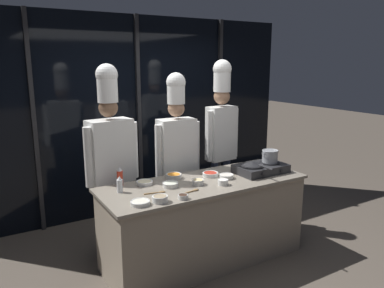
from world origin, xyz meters
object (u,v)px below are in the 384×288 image
at_px(prep_bowl_mushrooms, 160,198).
at_px(chef_head, 110,149).
at_px(frying_pan, 252,164).
at_px(squeeze_bottle_clear, 120,185).
at_px(chef_sous, 177,145).
at_px(prep_bowl_carrots, 174,176).
at_px(chef_line, 221,126).
at_px(serving_spoon_slotted, 193,191).
at_px(prep_bowl_soy_glaze, 183,196).
at_px(portable_stove, 261,168).
at_px(squeeze_bottle_chili, 120,177).
at_px(prep_bowl_bean_sprouts, 170,184).
at_px(prep_bowl_noodles, 145,182).
at_px(prep_bowl_rice, 223,182).
at_px(prep_bowl_garlic, 140,202).
at_px(prep_bowl_ginger, 198,182).
at_px(prep_bowl_onion, 227,176).
at_px(stock_pot, 270,156).
at_px(prep_bowl_chili_flakes, 210,174).
at_px(serving_spoon_solid, 159,192).

height_order(prep_bowl_mushrooms, chef_head, chef_head).
relative_size(frying_pan, squeeze_bottle_clear, 2.88).
bearing_deg(prep_bowl_mushrooms, chef_sous, 53.73).
relative_size(prep_bowl_carrots, chef_line, 0.08).
xyz_separation_m(serving_spoon_slotted, chef_head, (-0.52, 0.83, 0.30)).
xyz_separation_m(prep_bowl_soy_glaze, serving_spoon_slotted, (0.18, 0.12, -0.02)).
bearing_deg(chef_sous, portable_stove, 138.09).
height_order(squeeze_bottle_chili, prep_bowl_bean_sprouts, squeeze_bottle_chili).
bearing_deg(prep_bowl_noodles, squeeze_bottle_chili, 157.35).
height_order(prep_bowl_soy_glaze, prep_bowl_mushrooms, prep_bowl_mushrooms).
distance_m(prep_bowl_noodles, chef_head, 0.53).
relative_size(prep_bowl_rice, prep_bowl_garlic, 0.62).
xyz_separation_m(prep_bowl_ginger, prep_bowl_mushrooms, (-0.54, -0.23, 0.00)).
bearing_deg(chef_sous, prep_bowl_onion, 112.73).
bearing_deg(serving_spoon_slotted, portable_stove, 8.47).
relative_size(squeeze_bottle_clear, prep_bowl_rice, 1.51).
relative_size(squeeze_bottle_chili, chef_head, 0.09).
relative_size(chef_sous, chef_line, 0.93).
height_order(stock_pot, prep_bowl_chili_flakes, stock_pot).
distance_m(frying_pan, chef_head, 1.53).
height_order(prep_bowl_carrots, chef_line, chef_line).
distance_m(prep_bowl_onion, chef_sous, 0.73).
bearing_deg(prep_bowl_chili_flakes, frying_pan, -23.14).
height_order(frying_pan, serving_spoon_slotted, frying_pan).
relative_size(prep_bowl_noodles, chef_line, 0.08).
height_order(prep_bowl_chili_flakes, prep_bowl_rice, prep_bowl_rice).
xyz_separation_m(squeeze_bottle_clear, serving_spoon_solid, (0.31, -0.21, -0.07)).
xyz_separation_m(serving_spoon_slotted, chef_line, (0.98, 0.92, 0.40)).
bearing_deg(squeeze_bottle_chili, prep_bowl_onion, -18.70).
distance_m(prep_bowl_noodles, serving_spoon_solid, 0.30).
bearing_deg(frying_pan, prep_bowl_chili_flakes, 156.86).
relative_size(prep_bowl_chili_flakes, chef_head, 0.08).
distance_m(prep_bowl_mushrooms, chef_line, 1.74).
bearing_deg(prep_bowl_noodles, portable_stove, -12.54).
distance_m(prep_bowl_ginger, serving_spoon_solid, 0.45).
xyz_separation_m(prep_bowl_soy_glaze, prep_bowl_mushrooms, (-0.21, 0.04, 0.01)).
relative_size(squeeze_bottle_clear, chef_head, 0.08).
height_order(chef_sous, chef_line, chef_line).
height_order(frying_pan, prep_bowl_rice, frying_pan).
relative_size(prep_bowl_rice, prep_bowl_mushrooms, 0.74).
xyz_separation_m(prep_bowl_garlic, serving_spoon_slotted, (0.57, 0.06, -0.01)).
height_order(portable_stove, stock_pot, stock_pot).
bearing_deg(chef_head, prep_bowl_rice, 129.25).
bearing_deg(chef_head, prep_bowl_noodles, 109.39).
bearing_deg(chef_line, prep_bowl_garlic, 27.88).
height_order(serving_spoon_solid, chef_sous, chef_sous).
height_order(prep_bowl_ginger, chef_line, chef_line).
distance_m(prep_bowl_carrots, chef_sous, 0.49).
xyz_separation_m(frying_pan, prep_bowl_garlic, (-1.41, -0.19, -0.10)).
bearing_deg(chef_line, prep_bowl_chili_flakes, 42.36).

